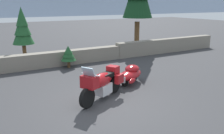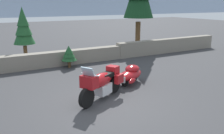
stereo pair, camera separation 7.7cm
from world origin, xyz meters
name	(u,v)px [view 1 (the left image)]	position (x,y,z in m)	size (l,w,h in m)	color
ground_plane	(106,105)	(0.00, 0.00, 0.00)	(80.00, 80.00, 0.00)	#38383A
stone_guard_wall	(63,58)	(0.57, 5.94, 0.41)	(24.00, 0.61, 0.92)	gray
touring_motorcycle	(102,83)	(0.12, 0.51, 0.62)	(2.10, 1.38, 1.33)	black
car_shaped_trailer	(130,74)	(1.96, 1.50, 0.41)	(2.11, 1.36, 0.76)	black
pine_tree_secondary	(22,28)	(-1.03, 7.94, 1.93)	(1.20, 1.20, 3.08)	brown
pine_sapling_near	(68,54)	(0.66, 5.30, 0.71)	(0.80, 0.80, 1.14)	brown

